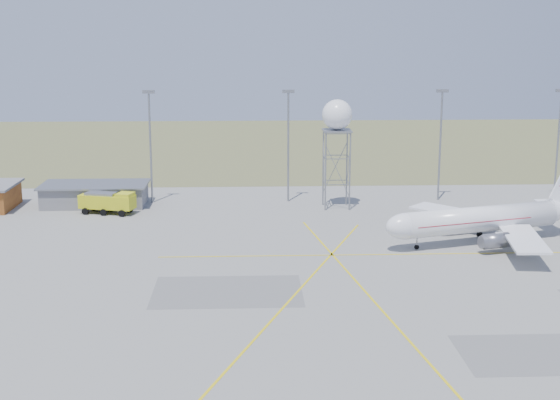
{
  "coord_description": "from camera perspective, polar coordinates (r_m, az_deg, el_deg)",
  "views": [
    {
      "loc": [
        -17.44,
        -74.71,
        30.61
      ],
      "look_at": [
        -12.6,
        40.0,
        5.83
      ],
      "focal_mm": 50.0,
      "sensor_mm": 36.0,
      "label": 1
    }
  ],
  "objects": [
    {
      "name": "ground",
      "position": [
        82.6,
        10.1,
        -9.77
      ],
      "size": [
        400.0,
        400.0,
        0.0
      ],
      "primitive_type": "plane",
      "color": "#999994",
      "rests_on": "ground"
    },
    {
      "name": "radar_tower",
      "position": [
        137.32,
        4.17,
        3.85
      ],
      "size": [
        5.31,
        5.31,
        19.22
      ],
      "color": "gray",
      "rests_on": "ground"
    },
    {
      "name": "mast_a",
      "position": [
        143.01,
        -9.48,
        4.57
      ],
      "size": [
        2.2,
        0.5,
        20.5
      ],
      "color": "gray",
      "rests_on": "ground"
    },
    {
      "name": "fire_truck",
      "position": [
        137.04,
        -12.42,
        -0.24
      ],
      "size": [
        9.97,
        5.77,
        3.79
      ],
      "rotation": [
        0.0,
        0.0,
        -0.27
      ],
      "color": "#C7CB17",
      "rests_on": "ground"
    },
    {
      "name": "mast_b",
      "position": [
        142.12,
        0.61,
        4.68
      ],
      "size": [
        2.2,
        0.5,
        20.5
      ],
      "color": "gray",
      "rests_on": "ground"
    },
    {
      "name": "mast_d",
      "position": [
        153.11,
        19.7,
        4.51
      ],
      "size": [
        2.2,
        0.5,
        20.5
      ],
      "color": "gray",
      "rests_on": "ground"
    },
    {
      "name": "grass_strip",
      "position": [
        217.58,
        2.21,
        4.09
      ],
      "size": [
        400.0,
        120.0,
        0.03
      ],
      "primitive_type": "cube",
      "color": "#606C3B",
      "rests_on": "ground"
    },
    {
      "name": "building_grey",
      "position": [
        144.29,
        -13.38,
        0.4
      ],
      "size": [
        19.0,
        10.0,
        3.9
      ],
      "color": "slate",
      "rests_on": "ground"
    },
    {
      "name": "mast_c",
      "position": [
        146.29,
        11.66,
        4.65
      ],
      "size": [
        2.2,
        0.5,
        20.5
      ],
      "color": "gray",
      "rests_on": "ground"
    },
    {
      "name": "airliner_main",
      "position": [
        118.94,
        14.65,
        -1.4
      ],
      "size": [
        33.03,
        31.26,
        11.44
      ],
      "rotation": [
        0.0,
        0.0,
        3.44
      ],
      "color": "white",
      "rests_on": "ground"
    }
  ]
}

